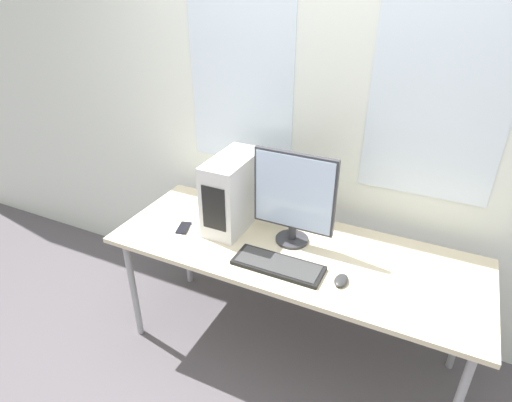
% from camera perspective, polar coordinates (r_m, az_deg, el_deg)
% --- Properties ---
extents(ground_plane, '(14.00, 14.00, 0.00)m').
position_cam_1_polar(ground_plane, '(2.63, 0.98, -24.47)').
color(ground_plane, '#565156').
extents(wall_back, '(8.00, 0.07, 2.70)m').
position_cam_1_polar(wall_back, '(2.51, 9.80, 10.90)').
color(wall_back, silver).
rests_on(wall_back, ground_plane).
extents(desk, '(2.00, 0.74, 0.76)m').
position_cam_1_polar(desk, '(2.37, 4.92, -7.40)').
color(desk, beige).
rests_on(desk, ground_plane).
extents(pc_tower, '(0.20, 0.43, 0.43)m').
position_cam_1_polar(pc_tower, '(2.44, -3.13, 1.20)').
color(pc_tower, silver).
rests_on(pc_tower, desk).
extents(monitor_main, '(0.45, 0.18, 0.53)m').
position_cam_1_polar(monitor_main, '(2.26, 5.08, 0.58)').
color(monitor_main, '#333338').
rests_on(monitor_main, desk).
extents(keyboard, '(0.47, 0.17, 0.02)m').
position_cam_1_polar(keyboard, '(2.20, 2.97, -8.53)').
color(keyboard, black).
rests_on(keyboard, desk).
extents(mouse, '(0.06, 0.10, 0.03)m').
position_cam_1_polar(mouse, '(2.14, 11.29, -10.33)').
color(mouse, '#2D2D2D').
rests_on(mouse, desk).
extents(cell_phone, '(0.10, 0.14, 0.01)m').
position_cam_1_polar(cell_phone, '(2.53, -9.62, -3.56)').
color(cell_phone, black).
rests_on(cell_phone, desk).
extents(paper_sheet_left, '(0.22, 0.31, 0.00)m').
position_cam_1_polar(paper_sheet_left, '(2.51, -12.39, -4.21)').
color(paper_sheet_left, white).
rests_on(paper_sheet_left, desk).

